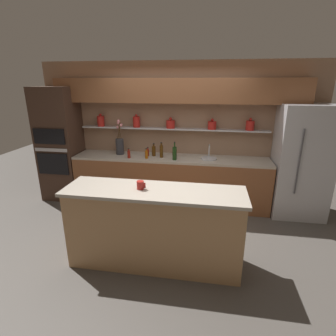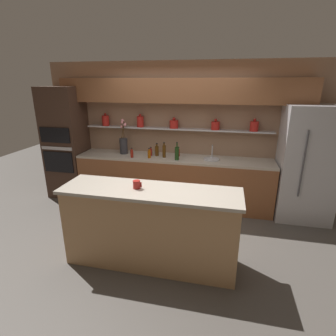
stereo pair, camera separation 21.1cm
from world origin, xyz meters
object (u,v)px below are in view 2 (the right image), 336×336
Objects in this scene: bottle_sauce_2 at (178,152)px; bottle_wine_3 at (177,153)px; bottle_sauce_1 at (132,153)px; refrigerator at (307,164)px; bottle_spirit_4 at (157,151)px; flower_vase at (124,144)px; bottle_sauce_6 at (149,154)px; coffee_mug at (137,184)px; sink_fixture at (212,158)px; bottle_spirit_5 at (164,151)px; bottle_sauce_0 at (151,152)px; oven_tower at (66,143)px.

bottle_wine_3 reaches higher than bottle_sauce_2.
refrigerator is at bearing 2.43° from bottle_sauce_1.
flower_vase is at bearing 178.30° from bottle_spirit_4.
bottle_sauce_6 reaches higher than bottle_sauce_1.
coffee_mug is at bearing -143.34° from refrigerator.
bottle_spirit_5 is at bearing -176.83° from sink_fixture.
bottle_sauce_0 is 0.94× the size of bottle_sauce_2.
bottle_spirit_5 reaches higher than bottle_sauce_1.
bottle_sauce_0 is at bearing -4.48° from flower_vase.
bottle_spirit_4 is (0.66, -0.02, -0.10)m from flower_vase.
bottle_spirit_4 is 2.23× the size of coffee_mug.
coffee_mug reaches higher than bottle_sauce_1.
sink_fixture is at bearing 0.25° from oven_tower.
bottle_spirit_5 is (-2.40, 0.00, 0.09)m from refrigerator.
refrigerator is 2.91m from coffee_mug.
refrigerator reaches higher than bottle_spirit_4.
bottle_spirit_5 is (0.82, -0.10, -0.07)m from flower_vase.
sink_fixture is at bearing 3.17° from bottle_spirit_5.
bottle_sauce_0 is at bearing 0.82° from oven_tower.
bottle_spirit_5 is at bearing 21.39° from bottle_sauce_6.
bottle_sauce_2 is 0.40m from bottle_spirit_4.
bottle_spirit_5 is at bearing -150.83° from bottle_sauce_2.
coffee_mug is (0.65, -1.61, 0.08)m from bottle_sauce_1.
bottle_sauce_2 is at bearing 171.95° from sink_fixture.
oven_tower is (-4.41, 0.04, 0.12)m from refrigerator.
bottle_sauce_1 is at bearing -6.50° from oven_tower.
sink_fixture reaches higher than bottle_spirit_4.
bottle_sauce_6 is at bearing -154.70° from bottle_sauce_2.
refrigerator is 10.37× the size of bottle_sauce_6.
coffee_mug is at bearing -95.09° from bottle_sauce_2.
flower_vase is at bearing 178.10° from sink_fixture.
oven_tower is at bearing 179.00° from bottle_spirit_5.
bottle_sauce_2 is (2.25, 0.10, -0.08)m from oven_tower.
flower_vase is at bearing 178.14° from refrigerator.
oven_tower is at bearing 179.52° from refrigerator.
bottle_sauce_0 is 0.16m from bottle_sauce_6.
coffee_mug is (2.08, -1.77, -0.01)m from oven_tower.
refrigerator is 10.72× the size of bottle_sauce_1.
refrigerator is 10.77× the size of bottle_sauce_2.
bottle_sauce_6 is 1.67m from coffee_mug.
sink_fixture is (2.86, 0.01, -0.13)m from oven_tower.
flower_vase is 6.11× the size of coffee_mug.
bottle_sauce_1 is at bearing -173.01° from sink_fixture.
sink_fixture is 1.44m from bottle_sauce_1.
oven_tower reaches higher than bottle_wine_3.
refrigerator reaches higher than flower_vase.
bottle_sauce_1 is 0.83m from bottle_wine_3.
oven_tower is 3.30× the size of flower_vase.
bottle_sauce_2 is at bearing 29.17° from bottle_spirit_5.
coffee_mug is (-2.33, -1.73, 0.12)m from refrigerator.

